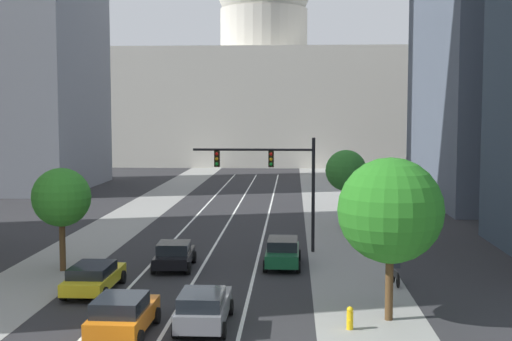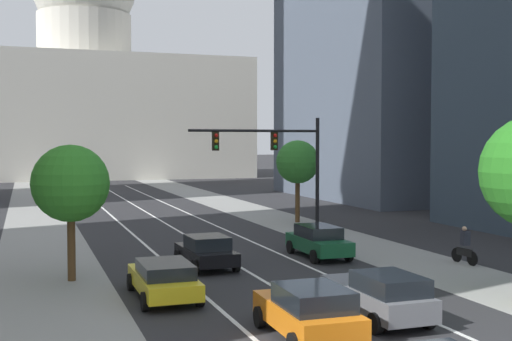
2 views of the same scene
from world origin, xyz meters
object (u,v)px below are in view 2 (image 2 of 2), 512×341
Objects in this scene: car_black at (206,251)px; street_tree_mid_left at (71,184)px; car_gray at (379,295)px; street_tree_near_right at (298,162)px; capitol_building at (85,94)px; traffic_signal_mast at (279,156)px; cyclist at (465,245)px; car_orange at (309,311)px; car_yellow at (164,278)px; car_green at (319,241)px.

street_tree_mid_left is at bearing 96.08° from car_black.
street_tree_near_right is (7.23, 23.74, 3.31)m from car_gray.
capitol_building reaches higher than traffic_signal_mast.
car_black is 0.74× the size of street_tree_near_right.
traffic_signal_mast reaches higher than car_gray.
street_tree_mid_left is at bearing 78.85° from cyclist.
street_tree_mid_left reaches higher than car_orange.
cyclist is (5.99, -7.77, -3.90)m from traffic_signal_mast.
car_gray is 10.94m from cyclist.
car_orange is at bearing -154.44° from car_yellow.
cyclist is at bearing -7.12° from street_tree_mid_left.
car_orange reaches higher than car_black.
cyclist reaches higher than car_gray.
car_orange is 2.45× the size of cyclist.
car_orange is at bearing 121.78° from cyclist.
capitol_building is 77.81m from car_green.
capitol_building is 11.63× the size of car_black.
street_tree_near_right is at bearing -38.64° from car_black.
car_gray is (5.77, -4.97, 0.07)m from car_yellow.
cyclist is (5.51, -3.80, 0.05)m from car_green.
street_tree_mid_left is (-8.65, 9.14, 3.07)m from car_gray.
car_green is at bearing -55.74° from car_yellow.
car_yellow is 1.07× the size of car_green.
car_green reaches higher than car_black.
car_gray is 25.04m from street_tree_near_right.
street_tree_mid_left is (-7.21, -78.42, -8.98)m from capitol_building.
cyclist is (14.17, 2.05, 0.12)m from car_yellow.
car_black is at bearing -91.06° from capitol_building.
car_black is 0.76× the size of street_tree_mid_left.
street_tree_near_right is (10.12, 24.87, 3.30)m from car_orange.
car_gray is 1.09× the size of car_black.
capitol_building is at bearing 0.26° from car_orange.
street_tree_mid_left is at bearing -152.98° from traffic_signal_mast.
car_green is (5.78, 11.94, -0.02)m from car_orange.
car_green is at bearing -83.09° from traffic_signal_mast.
car_gray reaches higher than car_green.
traffic_signal_mast is 1.29× the size of street_tree_near_right.
cyclist is at bearing -83.03° from capitol_building.
traffic_signal_mast is (2.41, 14.78, 3.95)m from car_gray.
car_orange is 13.27m from car_green.
car_orange is 0.58× the size of traffic_signal_mast.
traffic_signal_mast is 1.34× the size of street_tree_mid_left.
car_yellow is 1.13× the size of car_black.
car_gray is at bearing -106.95° from street_tree_near_right.
cyclist is at bearing -81.53° from car_yellow.
street_tree_mid_left is at bearing 98.95° from car_green.
car_orange is at bearing -60.72° from street_tree_mid_left.
car_green is 5.63m from traffic_signal_mast.
traffic_signal_mast is (8.18, 9.82, 4.03)m from car_yellow.
street_tree_near_right is at bearing -34.46° from car_yellow.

